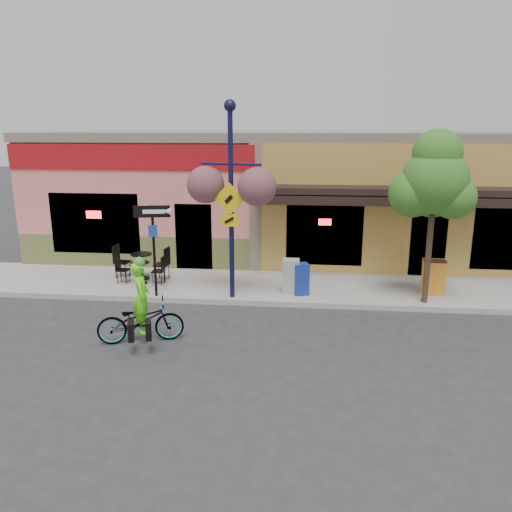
# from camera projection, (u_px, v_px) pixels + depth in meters

# --- Properties ---
(ground) EXTENTS (90.00, 90.00, 0.00)m
(ground) POSITION_uv_depth(u_px,v_px,m) (280.00, 314.00, 12.90)
(ground) COLOR #2D2D30
(ground) RESTS_ON ground
(sidewalk) EXTENTS (24.00, 3.00, 0.15)m
(sidewalk) POSITION_uv_depth(u_px,v_px,m) (284.00, 287.00, 14.81)
(sidewalk) COLOR #9E9B93
(sidewalk) RESTS_ON ground
(curb) EXTENTS (24.00, 0.12, 0.15)m
(curb) POSITION_uv_depth(u_px,v_px,m) (281.00, 304.00, 13.41)
(curb) COLOR #A8A59E
(curb) RESTS_ON ground
(building) EXTENTS (18.20, 8.20, 4.50)m
(building) POSITION_uv_depth(u_px,v_px,m) (291.00, 191.00, 19.55)
(building) COLOR #E37670
(building) RESTS_ON ground
(bicycle) EXTENTS (2.01, 1.20, 1.00)m
(bicycle) POSITION_uv_depth(u_px,v_px,m) (141.00, 321.00, 11.12)
(bicycle) COLOR maroon
(bicycle) RESTS_ON ground
(cyclist_rider) EXTENTS (0.54, 0.68, 1.62)m
(cyclist_rider) POSITION_uv_depth(u_px,v_px,m) (142.00, 308.00, 11.03)
(cyclist_rider) COLOR #62FF1A
(cyclist_rider) RESTS_ON ground
(lamp_post) EXTENTS (1.77, 1.03, 5.22)m
(lamp_post) POSITION_uv_depth(u_px,v_px,m) (231.00, 203.00, 13.09)
(lamp_post) COLOR #13143D
(lamp_post) RESTS_ON sidewalk
(one_way_sign) EXTENTS (0.99, 0.39, 2.53)m
(one_way_sign) POSITION_uv_depth(u_px,v_px,m) (154.00, 251.00, 13.51)
(one_way_sign) COLOR black
(one_way_sign) RESTS_ON sidewalk
(cafe_set_left) EXTENTS (1.44, 0.73, 0.86)m
(cafe_set_left) POSITION_uv_depth(u_px,v_px,m) (140.00, 270.00, 14.78)
(cafe_set_left) COLOR black
(cafe_set_left) RESTS_ON sidewalk
(cafe_set_right) EXTENTS (1.81, 1.06, 1.03)m
(cafe_set_right) POSITION_uv_depth(u_px,v_px,m) (142.00, 262.00, 15.25)
(cafe_set_right) COLOR black
(cafe_set_right) RESTS_ON sidewalk
(newspaper_box_blue) EXTENTS (0.49, 0.46, 0.89)m
(newspaper_box_blue) POSITION_uv_depth(u_px,v_px,m) (301.00, 279.00, 13.84)
(newspaper_box_blue) COLOR navy
(newspaper_box_blue) RESTS_ON sidewalk
(newspaper_box_grey) EXTENTS (0.46, 0.41, 0.97)m
(newspaper_box_grey) POSITION_uv_depth(u_px,v_px,m) (291.00, 276.00, 13.92)
(newspaper_box_grey) COLOR #A2A2A2
(newspaper_box_grey) RESTS_ON sidewalk
(street_tree) EXTENTS (1.95, 1.95, 4.56)m
(street_tree) POSITION_uv_depth(u_px,v_px,m) (432.00, 218.00, 12.74)
(street_tree) COLOR #3D7A26
(street_tree) RESTS_ON sidewalk
(sandwich_board) EXTENTS (0.65, 0.51, 1.00)m
(sandwich_board) POSITION_uv_depth(u_px,v_px,m) (434.00, 280.00, 13.59)
(sandwich_board) COLOR #FF9F28
(sandwich_board) RESTS_ON sidewalk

